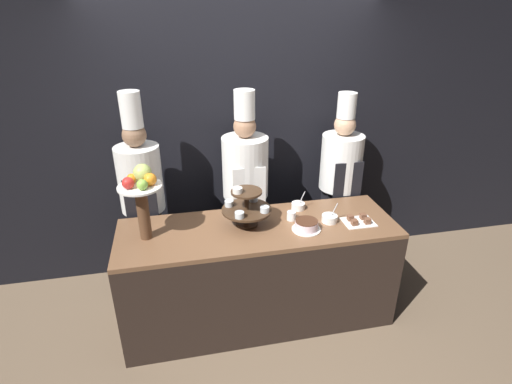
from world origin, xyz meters
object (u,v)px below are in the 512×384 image
object	(u,v)px
fruit_pedestal	(142,191)
cake_square_tray	(359,221)
chef_left	(142,194)
chef_center_right	(340,180)
tiered_stand	(246,207)
serving_bowl_far	(298,206)
cup_white	(291,216)
serving_bowl_near	(330,218)
cake_round	(306,225)
chef_center_left	(245,185)

from	to	relation	value
fruit_pedestal	cake_square_tray	bearing A→B (deg)	-4.57
chef_left	chef_center_right	bearing A→B (deg)	0.00
tiered_stand	chef_left	size ratio (longest dim) A/B	0.21
cake_square_tray	serving_bowl_far	world-z (taller)	serving_bowl_far
cup_white	chef_left	xyz separation A→B (m)	(-1.16, 0.50, 0.07)
chef_left	serving_bowl_near	bearing A→B (deg)	-22.20
chef_left	chef_center_right	distance (m)	1.77
cake_round	chef_center_left	distance (m)	0.76
cake_round	chef_center_left	world-z (taller)	chef_center_left
chef_center_right	chef_center_left	bearing A→B (deg)	-180.00
cake_round	chef_left	xyz separation A→B (m)	(-1.23, 0.67, 0.07)
cake_square_tray	serving_bowl_near	bearing A→B (deg)	165.09
tiered_stand	cup_white	size ratio (longest dim) A/B	5.45
tiered_stand	serving_bowl_far	world-z (taller)	tiered_stand
tiered_stand	cake_square_tray	size ratio (longest dim) A/B	1.60
cake_round	chef_left	distance (m)	1.40
cake_round	cup_white	bearing A→B (deg)	111.56
tiered_stand	fruit_pedestal	world-z (taller)	fruit_pedestal
cup_white	chef_left	size ratio (longest dim) A/B	0.04
cake_square_tray	chef_center_right	world-z (taller)	chef_center_right
fruit_pedestal	cup_white	xyz separation A→B (m)	(1.11, 0.02, -0.33)
tiered_stand	cake_square_tray	distance (m)	0.89
cake_square_tray	chef_center_right	size ratio (longest dim) A/B	0.14
serving_bowl_near	chef_center_left	xyz separation A→B (m)	(-0.56, 0.59, 0.08)
chef_left	chef_center_left	distance (m)	0.88
chef_left	chef_center_left	size ratio (longest dim) A/B	1.01
serving_bowl_near	fruit_pedestal	bearing A→B (deg)	177.11
fruit_pedestal	chef_center_left	size ratio (longest dim) A/B	0.30
fruit_pedestal	serving_bowl_near	size ratio (longest dim) A/B	3.44
serving_bowl_far	chef_center_right	world-z (taller)	chef_center_right
cake_round	chef_center_right	bearing A→B (deg)	50.96
tiered_stand	fruit_pedestal	size ratio (longest dim) A/B	0.70
cake_round	cup_white	distance (m)	0.19
fruit_pedestal	chef_left	xyz separation A→B (m)	(-0.05, 0.52, -0.26)
serving_bowl_near	serving_bowl_far	world-z (taller)	serving_bowl_near
serving_bowl_near	serving_bowl_far	distance (m)	0.31
tiered_stand	chef_center_left	world-z (taller)	chef_center_left
serving_bowl_far	chef_center_left	xyz separation A→B (m)	(-0.39, 0.33, 0.08)
cake_round	cake_square_tray	size ratio (longest dim) A/B	0.91
cup_white	chef_center_left	distance (m)	0.57
chef_center_left	cup_white	bearing A→B (deg)	-60.85
cake_square_tray	serving_bowl_far	xyz separation A→B (m)	(-0.40, 0.32, 0.01)
serving_bowl_near	chef_center_left	size ratio (longest dim) A/B	0.09
fruit_pedestal	cake_square_tray	world-z (taller)	fruit_pedestal
chef_left	chef_center_left	world-z (taller)	chef_left
chef_left	chef_center_left	xyz separation A→B (m)	(0.88, 0.00, -0.00)
chef_center_left	cake_square_tray	bearing A→B (deg)	-39.64
tiered_stand	cake_round	bearing A→B (deg)	-22.16
serving_bowl_near	cake_square_tray	bearing A→B (deg)	-14.91
chef_left	cake_square_tray	bearing A→B (deg)	-21.27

